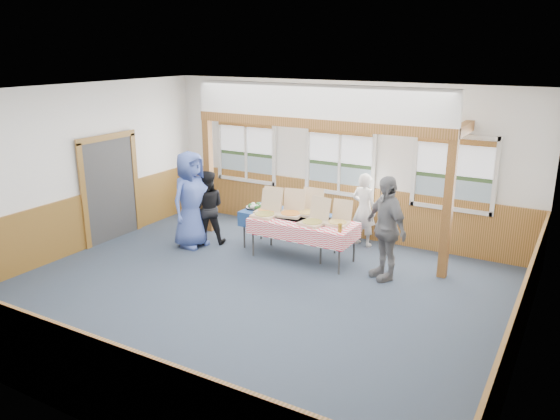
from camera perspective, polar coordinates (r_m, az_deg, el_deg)
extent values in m
plane|color=#252E3D|center=(8.92, -3.18, -8.85)|extent=(8.00, 8.00, 0.00)
plane|color=white|center=(8.07, -3.55, 12.10)|extent=(8.00, 8.00, 0.00)
plane|color=silver|center=(11.36, 6.36, 5.21)|extent=(8.00, 0.00, 8.00)
plane|color=silver|center=(5.92, -22.34, -6.91)|extent=(8.00, 0.00, 8.00)
plane|color=silver|center=(11.01, -21.12, 3.82)|extent=(0.00, 8.00, 8.00)
plane|color=silver|center=(7.10, 24.86, -3.33)|extent=(0.00, 8.00, 8.00)
cube|color=brown|center=(11.59, 6.15, 0.10)|extent=(7.98, 0.05, 1.10)
cube|color=brown|center=(6.40, -21.09, -15.50)|extent=(7.98, 0.05, 1.10)
cube|color=brown|center=(11.25, -20.48, -1.41)|extent=(0.05, 6.98, 1.10)
cube|color=brown|center=(7.50, 23.68, -10.87)|extent=(0.05, 6.98, 1.10)
cube|color=#333333|center=(11.67, -17.33, 2.09)|extent=(0.06, 1.30, 2.10)
cube|color=silver|center=(12.53, -3.53, 3.14)|extent=(1.52, 0.05, 0.08)
cube|color=silver|center=(12.29, -3.64, 9.41)|extent=(1.52, 0.05, 0.08)
cube|color=silver|center=(12.81, -6.37, 6.51)|extent=(0.08, 0.05, 1.46)
cube|color=silver|center=(12.01, -0.62, 5.93)|extent=(0.08, 0.05, 1.46)
cube|color=silver|center=(12.39, -3.58, 6.24)|extent=(0.05, 0.05, 1.30)
cube|color=slate|center=(12.50, -3.45, 4.51)|extent=(1.40, 0.02, 0.52)
cube|color=#263D1E|center=(12.44, -3.47, 5.86)|extent=(1.40, 0.02, 0.08)
cube|color=silver|center=(12.37, -3.51, 7.63)|extent=(1.40, 0.02, 0.70)
cube|color=brown|center=(12.28, -3.69, 8.93)|extent=(1.40, 0.07, 0.10)
cube|color=silver|center=(11.47, 6.13, 1.78)|extent=(1.52, 0.05, 0.08)
cube|color=silver|center=(11.19, 6.35, 8.63)|extent=(1.52, 0.05, 0.08)
cube|color=silver|center=(11.62, 2.89, 5.55)|extent=(0.08, 0.05, 1.46)
cube|color=silver|center=(11.04, 9.76, 4.74)|extent=(0.08, 0.05, 1.46)
cube|color=silver|center=(11.31, 6.24, 5.16)|extent=(0.05, 0.05, 1.30)
cube|color=slate|center=(11.43, 6.26, 3.28)|extent=(1.40, 0.02, 0.52)
cube|color=#263D1E|center=(11.36, 6.31, 4.75)|extent=(1.40, 0.02, 0.08)
cube|color=silver|center=(11.29, 6.37, 6.68)|extent=(1.40, 0.02, 0.70)
cube|color=brown|center=(11.19, 6.29, 8.11)|extent=(1.40, 0.07, 0.10)
cube|color=silver|center=(10.79, 17.36, 0.15)|extent=(1.52, 0.05, 0.08)
cube|color=silver|center=(10.50, 18.01, 7.38)|extent=(1.52, 0.05, 0.08)
cube|color=silver|center=(10.79, 13.85, 4.22)|extent=(0.08, 0.05, 1.46)
cube|color=silver|center=(10.50, 21.61, 3.18)|extent=(0.08, 0.05, 1.46)
cube|color=silver|center=(10.62, 17.68, 3.72)|extent=(0.05, 0.05, 1.30)
cube|color=slate|center=(10.75, 17.54, 1.73)|extent=(1.40, 0.02, 0.52)
cube|color=#263D1E|center=(10.68, 17.68, 3.28)|extent=(1.40, 0.02, 0.08)
cube|color=silver|center=(10.60, 17.87, 5.33)|extent=(1.40, 0.02, 0.70)
cube|color=brown|center=(10.49, 17.94, 6.83)|extent=(1.40, 0.07, 0.10)
cube|color=brown|center=(11.68, -7.45, 3.48)|extent=(0.15, 0.15, 2.40)
cube|color=brown|center=(9.60, 17.12, -0.04)|extent=(0.15, 0.15, 2.40)
cube|color=brown|center=(10.14, 3.76, 9.00)|extent=(5.15, 0.18, 0.18)
cylinder|color=#333333|center=(10.79, -3.76, -2.15)|extent=(0.04, 0.04, 0.73)
cylinder|color=#333333|center=(11.29, -2.00, -1.25)|extent=(0.04, 0.04, 0.73)
cylinder|color=#333333|center=(10.00, 4.29, -3.69)|extent=(0.04, 0.04, 0.73)
cylinder|color=#333333|center=(10.54, 5.78, -2.65)|extent=(0.04, 0.04, 0.73)
cube|color=#333333|center=(10.51, 0.96, -0.50)|extent=(1.91, 1.10, 0.03)
cube|color=navy|center=(10.51, 0.96, -0.40)|extent=(1.98, 1.17, 0.01)
cube|color=navy|center=(10.22, -0.14, -1.75)|extent=(1.82, 0.38, 0.28)
cube|color=navy|center=(10.89, 1.99, -0.58)|extent=(1.82, 0.38, 0.28)
cylinder|color=#333333|center=(10.37, -2.84, -2.92)|extent=(0.04, 0.04, 0.73)
cylinder|color=#333333|center=(10.91, -0.93, -1.89)|extent=(0.04, 0.04, 0.73)
cylinder|color=#333333|center=(9.58, 6.22, -4.69)|extent=(0.04, 0.04, 0.73)
cylinder|color=#333333|center=(10.16, 7.76, -3.47)|extent=(0.04, 0.04, 0.73)
cube|color=#333333|center=(10.10, 2.43, -1.23)|extent=(1.94, 0.87, 0.03)
cube|color=red|center=(10.10, 2.43, -1.13)|extent=(2.00, 0.94, 0.01)
cube|color=red|center=(9.78, 1.26, -2.60)|extent=(1.96, 0.09, 0.28)
cube|color=red|center=(10.50, 3.50, -1.26)|extent=(1.96, 0.09, 0.28)
cube|color=tan|center=(10.57, -1.33, -0.15)|extent=(0.44, 0.44, 0.05)
cylinder|color=gold|center=(10.56, -1.33, 0.01)|extent=(0.38, 0.38, 0.01)
cube|color=tan|center=(10.72, -0.72, 1.35)|extent=(0.42, 0.12, 0.41)
cube|color=tan|center=(10.44, 2.96, -0.36)|extent=(0.46, 0.46, 0.05)
cylinder|color=#E5CE6A|center=(10.44, 2.96, -0.20)|extent=(0.41, 0.41, 0.01)
cube|color=tan|center=(10.61, 3.48, 1.20)|extent=(0.43, 0.14, 0.42)
cube|color=tan|center=(10.32, -1.62, -0.55)|extent=(0.43, 0.43, 0.05)
cylinder|color=gold|center=(10.31, -1.62, -0.39)|extent=(0.38, 0.38, 0.01)
cube|color=tan|center=(10.47, -0.92, 1.02)|extent=(0.42, 0.11, 0.42)
cube|color=tan|center=(10.37, 1.10, -0.47)|extent=(0.50, 0.50, 0.05)
cylinder|color=gold|center=(10.36, 1.10, -0.31)|extent=(0.44, 0.44, 0.01)
cube|color=tan|center=(10.54, 1.52, 1.11)|extent=(0.43, 0.18, 0.41)
cube|color=tan|center=(9.88, 3.40, -1.38)|extent=(0.47, 0.47, 0.05)
cylinder|color=gold|center=(9.87, 3.40, -1.22)|extent=(0.41, 0.41, 0.01)
cube|color=tan|center=(10.01, 4.23, 0.20)|extent=(0.42, 0.15, 0.41)
cube|color=tan|center=(9.91, 6.04, -1.41)|extent=(0.39, 0.39, 0.04)
cylinder|color=#E5CE6A|center=(9.90, 6.04, -1.25)|extent=(0.34, 0.34, 0.01)
cube|color=tan|center=(10.05, 6.54, 0.05)|extent=(0.38, 0.11, 0.37)
cylinder|color=black|center=(10.87, -2.50, 0.28)|extent=(0.42, 0.42, 0.03)
cylinder|color=silver|center=(10.86, -2.50, 0.40)|extent=(0.09, 0.09, 0.04)
sphere|color=#296426|center=(10.80, -1.99, 0.34)|extent=(0.09, 0.09, 0.09)
sphere|color=beige|center=(10.90, -1.93, 0.49)|extent=(0.09, 0.09, 0.09)
sphere|color=#296426|center=(10.96, -2.30, 0.59)|extent=(0.09, 0.09, 0.09)
sphere|color=beige|center=(10.95, -2.82, 0.57)|extent=(0.09, 0.09, 0.09)
sphere|color=#296426|center=(10.87, -3.10, 0.44)|extent=(0.09, 0.09, 0.09)
sphere|color=beige|center=(10.78, -2.93, 0.30)|extent=(0.09, 0.09, 0.09)
sphere|color=#296426|center=(10.75, -2.44, 0.26)|extent=(0.09, 0.09, 0.09)
cylinder|color=#886416|center=(9.51, 6.28, -1.85)|extent=(0.07, 0.07, 0.15)
imported|color=silver|center=(10.95, 8.78, 0.04)|extent=(0.60, 0.45, 1.48)
imported|color=black|center=(11.02, -7.64, 0.26)|extent=(0.92, 0.88, 1.50)
imported|color=#3D5198|center=(10.85, -9.28, 1.09)|extent=(0.71, 1.00, 1.93)
imported|color=slate|center=(9.39, 10.98, -1.85)|extent=(1.11, 1.00, 1.81)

